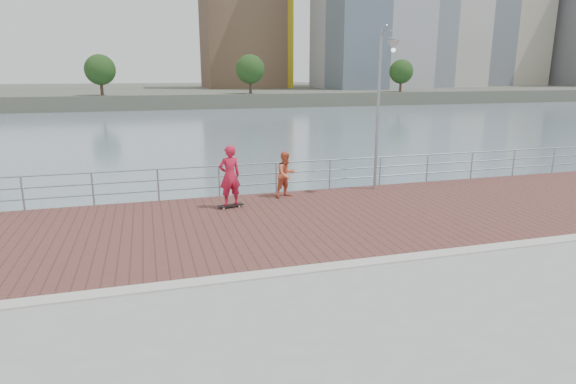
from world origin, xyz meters
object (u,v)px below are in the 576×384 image
object	(u,v)px
bystander	(286,174)
guardrail	(248,176)
skateboarder	(230,176)
street_lamp	(385,81)

from	to	relation	value
bystander	guardrail	bearing A→B (deg)	128.04
guardrail	bystander	size ratio (longest dim) A/B	24.61
skateboarder	guardrail	bearing A→B (deg)	-131.72
guardrail	street_lamp	xyz separation A→B (m)	(4.68, -0.90, 3.24)
guardrail	bystander	xyz separation A→B (m)	(1.19, -0.71, 0.12)
guardrail	bystander	world-z (taller)	bystander
guardrail	skateboarder	size ratio (longest dim) A/B	20.23
street_lamp	skateboarder	world-z (taller)	street_lamp
skateboarder	street_lamp	bearing A→B (deg)	175.20
street_lamp	skateboarder	xyz separation A→B (m)	(-5.59, -0.65, -2.86)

